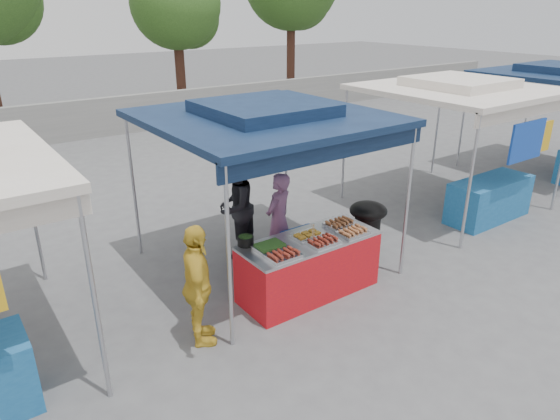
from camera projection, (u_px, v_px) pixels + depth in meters
ground_plane at (304, 289)px, 7.28m from camera, size 80.00×80.00×0.00m
back_wall at (83, 120)px, 15.33m from camera, size 40.00×0.25×1.20m
main_canopy at (265, 116)px, 7.11m from camera, size 3.20×3.20×2.57m
neighbor_stall_right at (472, 132)px, 9.53m from camera, size 3.20×3.20×2.57m
tree_2 at (179, 7)px, 17.94m from camera, size 3.32×3.23×5.55m
vendor_table at (309, 266)px, 7.04m from camera, size 2.00×0.80×0.85m
food_tray_fl at (283, 255)px, 6.35m from camera, size 0.42×0.30×0.07m
food_tray_fm at (323, 242)px, 6.72m from camera, size 0.42×0.30×0.07m
food_tray_fr at (353, 232)px, 7.00m from camera, size 0.42×0.30×0.07m
food_tray_bl at (270, 247)px, 6.58m from camera, size 0.42×0.30×0.07m
food_tray_bm at (307, 235)px, 6.91m from camera, size 0.42×0.30×0.07m
food_tray_br at (340, 224)px, 7.28m from camera, size 0.42×0.30×0.07m
cooking_pot at (246, 241)px, 6.68m from camera, size 0.22×0.22×0.13m
skewer_cup at (313, 240)px, 6.76m from camera, size 0.07×0.07×0.09m
wok_burner at (367, 226)px, 7.91m from camera, size 0.59×0.59×1.00m
crate_left at (271, 274)px, 7.38m from camera, size 0.50×0.35×0.30m
crate_right at (302, 261)px, 7.72m from camera, size 0.56×0.39×0.34m
crate_stacked at (302, 242)px, 7.59m from camera, size 0.56×0.39×0.33m
vendor_woman at (279, 220)px, 7.72m from camera, size 0.65×0.55×1.52m
helper_man at (234, 207)px, 8.00m from camera, size 1.03×0.99×1.67m
customer_person at (198, 286)px, 5.86m from camera, size 0.70×0.98×1.55m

